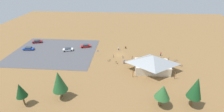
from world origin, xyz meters
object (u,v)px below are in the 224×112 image
Objects in this scene: visitor_crossing_yard at (119,48)px; bicycle_orange_near_porch at (117,63)px; bicycle_teal_edge_south at (143,57)px; pine_east at (163,92)px; bicycle_black_lone_west at (113,56)px; car_white_back_corner at (68,49)px; bicycle_purple_yard_front at (174,64)px; visitor_near_lot at (161,54)px; bicycle_blue_yard_left at (176,61)px; bicycle_white_near_sign at (167,61)px; bike_pavilion at (152,62)px; pine_midwest at (196,88)px; pine_west at (20,90)px; pine_far_west at (59,81)px; bicycle_silver_edge_north at (180,65)px; bicycle_yellow_back_row at (109,60)px; lot_sign at (98,52)px; bicycle_silver_by_bin at (123,57)px; car_blue_mid_lot at (29,48)px; bicycle_green_front_row at (162,59)px; bicycle_red_yard_right at (167,59)px; trash_bin at (126,47)px; car_red_by_curb at (86,46)px; visitor_by_pavilion at (124,62)px; car_maroon_inner_stall at (37,41)px.

bicycle_orange_near_porch is at bearing 88.72° from visitor_crossing_yard.
pine_east is at bearing 94.52° from bicycle_teal_edge_south.
bicycle_black_lone_west is 20.46m from car_white_back_corner.
car_white_back_corner reaches higher than bicycle_purple_yard_front.
bicycle_orange_near_porch is 0.82× the size of visitor_near_lot.
bicycle_blue_yard_left is (-12.18, 1.87, 0.01)m from bicycle_teal_edge_south.
bicycle_white_near_sign is 1.02× the size of bicycle_blue_yard_left.
pine_midwest is at bearing 115.38° from bike_pavilion.
pine_midwest is at bearing -176.12° from pine_west.
bicycle_teal_edge_south is (-10.16, -5.13, -0.03)m from bicycle_orange_near_porch.
bicycle_orange_near_porch is (12.18, -20.36, -4.10)m from pine_east.
bicycle_silver_edge_north is at bearing -152.34° from pine_far_west.
pine_east is (-26.04, 0.99, -0.86)m from pine_far_west.
bicycle_black_lone_west is at bearing -111.79° from bicycle_yellow_back_row.
car_white_back_corner is (13.60, -2.94, -0.68)m from lot_sign.
bicycle_blue_yard_left is 0.93× the size of visitor_near_lot.
lot_sign is at bearing -7.52° from bicycle_silver_by_bin.
car_blue_mid_lot reaches higher than bicycle_black_lone_west.
bicycle_green_front_row is 1.82m from bicycle_red_yard_right.
pine_east is (-34.56, -2.29, -0.08)m from pine_west.
bicycle_purple_yard_front is (-24.23, 0.62, -0.04)m from bicycle_yellow_back_row.
bicycle_white_near_sign is at bearing -41.11° from bicycle_purple_yard_front.
visitor_crossing_yard is at bearing -58.12° from pine_midwest.
bicycle_yellow_back_row is 0.76× the size of bicycle_teal_edge_south.
bicycle_white_near_sign is at bearing 172.34° from lot_sign.
lot_sign is at bearing 33.22° from visitor_crossing_yard.
bicycle_teal_edge_south is 0.35× the size of car_blue_mid_lot.
lot_sign is 32.51m from pine_west.
pine_far_west reaches higher than bicycle_orange_near_porch.
trash_bin is 13.59m from lot_sign.
pine_midwest reaches higher than pine_east.
bike_pavilion is at bearing 58.39° from bicycle_green_front_row.
bicycle_orange_near_porch is 0.82× the size of visitor_crossing_yard.
pine_far_west reaches higher than pine_west.
lot_sign is 26.65m from pine_far_west.
trash_bin is 18.53m from bicycle_red_yard_right.
pine_west is 37.30m from car_red_by_curb.
car_white_back_corner is 2.70× the size of visitor_by_pavilion.
bicycle_blue_yard_left is at bearing 150.93° from trash_bin.
car_maroon_inner_stall reaches higher than bicycle_black_lone_west.
trash_bin is 3.74m from visitor_crossing_yard.
pine_midwest is (-7.68, -0.57, 1.21)m from pine_east.
car_blue_mid_lot is at bearing -29.68° from pine_east.
bicycle_green_front_row reaches higher than bicycle_purple_yard_front.
visitor_crossing_yard is at bearing -123.38° from pine_west.
bike_pavilion is 8.11× the size of bicycle_white_near_sign.
bicycle_green_front_row is (-17.40, -4.59, -0.00)m from bicycle_orange_near_porch.
car_maroon_inner_stall is at bearing -9.23° from visitor_near_lot.
bicycle_silver_edge_north is 2.11m from bicycle_purple_yard_front.
pine_midwest reaches higher than lot_sign.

